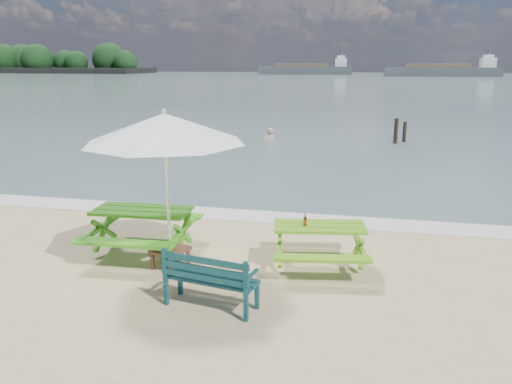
% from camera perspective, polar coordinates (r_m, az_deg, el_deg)
% --- Properties ---
extents(sea, '(300.00, 300.00, 0.00)m').
position_cam_1_polar(sea, '(91.03, 11.12, 12.26)').
color(sea, slate).
rests_on(sea, ground).
extents(foam_strip, '(22.00, 0.90, 0.01)m').
position_cam_1_polar(foam_strip, '(11.28, 0.76, -2.82)').
color(foam_strip, silver).
rests_on(foam_strip, ground).
extents(island_headland, '(90.00, 22.00, 7.60)m').
position_cam_1_polar(island_headland, '(184.05, -26.05, 13.19)').
color(island_headland, black).
rests_on(island_headland, ground).
extents(picnic_table_left, '(1.80, 1.99, 0.83)m').
position_cam_1_polar(picnic_table_left, '(9.33, -12.77, -4.45)').
color(picnic_table_left, '#3C9817').
rests_on(picnic_table_left, ground).
extents(picnic_table_right, '(1.78, 1.92, 0.73)m').
position_cam_1_polar(picnic_table_right, '(8.61, 7.21, -6.17)').
color(picnic_table_right, '#5EA118').
rests_on(picnic_table_right, ground).
extents(park_bench, '(1.40, 0.69, 0.83)m').
position_cam_1_polar(park_bench, '(7.24, -5.13, -11.11)').
color(park_bench, '#0E393E').
rests_on(park_bench, ground).
extents(side_table, '(0.66, 0.66, 0.34)m').
position_cam_1_polar(side_table, '(8.65, -9.74, -7.38)').
color(side_table, brown).
rests_on(side_table, ground).
extents(patio_umbrella, '(3.28, 3.28, 2.61)m').
position_cam_1_polar(patio_umbrella, '(8.10, -10.41, 7.18)').
color(patio_umbrella, silver).
rests_on(patio_umbrella, ground).
extents(beer_bottle, '(0.06, 0.06, 0.23)m').
position_cam_1_polar(beer_bottle, '(8.39, 5.63, -3.39)').
color(beer_bottle, brown).
rests_on(beer_bottle, picnic_table_right).
extents(swimmer, '(0.69, 0.59, 1.61)m').
position_cam_1_polar(swimmer, '(23.15, 1.54, 5.38)').
color(swimmer, tan).
rests_on(swimmer, ground).
extents(mooring_pilings, '(0.57, 0.77, 1.28)m').
position_cam_1_polar(mooring_pilings, '(22.47, 16.06, 6.43)').
color(mooring_pilings, black).
rests_on(mooring_pilings, ground).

